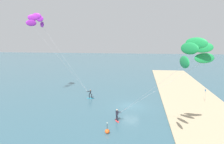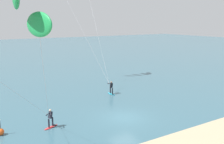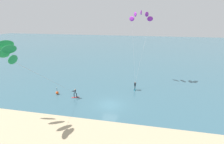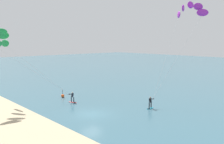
% 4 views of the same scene
% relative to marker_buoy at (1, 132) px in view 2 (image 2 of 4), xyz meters
% --- Properties ---
extents(ground_plane, '(240.00, 240.00, 0.00)m').
position_rel_marker_buoy_xyz_m(ground_plane, '(10.82, -2.24, -0.30)').
color(ground_plane, '#386070').
extents(marker_buoy, '(0.56, 0.56, 1.38)m').
position_rel_marker_buoy_xyz_m(marker_buoy, '(0.00, 0.00, 0.00)').
color(marker_buoy, '#EA5119').
rests_on(marker_buoy, ground).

